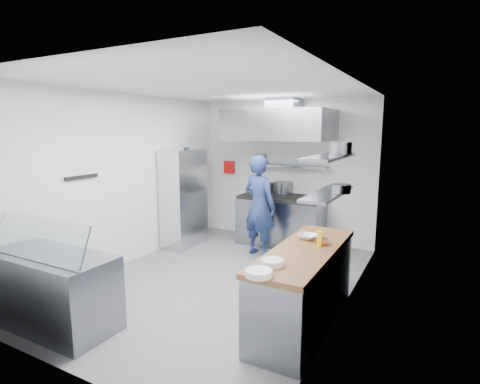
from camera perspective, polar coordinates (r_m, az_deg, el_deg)
The scene contains 34 objects.
floor at distance 5.73m, azimuth -2.92°, elevation -13.32°, with size 5.00×5.00×0.00m, color #5D5D60.
ceiling at distance 5.31m, azimuth -3.18°, elevation 15.73°, with size 5.00×5.00×0.00m, color silver.
wall_back at distance 7.58m, azimuth 6.83°, elevation 3.23°, with size 3.60×0.02×2.80m, color white.
wall_front at distance 3.50m, azimuth -24.86°, elevation -5.02°, with size 3.60×0.02×2.80m, color white.
wall_left at distance 6.46m, azimuth -16.83°, elevation 1.79°, with size 5.00×0.02×2.80m, color white.
wall_right at distance 4.68m, azimuth 16.13°, elevation -1.00°, with size 5.00×0.02×2.80m, color white.
gas_range at distance 7.34m, azimuth 6.26°, elevation -4.51°, with size 1.60×0.80×0.90m, color gray.
cooktop at distance 7.24m, azimuth 6.33°, elevation -0.82°, with size 1.57×0.78×0.06m, color black.
stock_pot_left at distance 7.66m, azimuth 4.13°, elevation 0.77°, with size 0.29×0.29×0.20m, color slate.
stock_pot_mid at distance 7.51m, azimuth 6.62°, elevation 0.72°, with size 0.33×0.33×0.24m, color slate.
over_range_shelf at distance 7.38m, azimuth 7.11°, elevation 3.99°, with size 1.60×0.30×0.04m, color gray.
shelf_pot_a at distance 7.74m, azimuth 3.25°, elevation 5.12°, with size 0.23×0.23×0.18m, color slate.
extractor_hood at distance 6.96m, azimuth 5.99°, elevation 10.11°, with size 1.90×1.15×0.55m, color gray.
hood_duct at distance 7.18m, azimuth 6.75°, elevation 13.11°, with size 0.55×0.55×0.24m, color slate.
red_firebox at distance 8.06m, azimuth -1.64°, elevation 3.81°, with size 0.22×0.10×0.26m, color red.
chef at distance 6.58m, azimuth 2.98°, elevation -2.15°, with size 0.65×0.43×1.79m, color navy.
wire_rack at distance 7.23m, azimuth -8.57°, elevation -0.92°, with size 0.50×0.90×1.85m, color silver.
rack_bin_a at distance 7.18m, azimuth -9.01°, elevation -2.02°, with size 0.15×0.19×0.17m, color white.
rack_bin_b at distance 7.38m, azimuth -7.45°, elevation 2.26°, with size 0.14×0.18×0.16m, color yellow.
rack_jar at distance 7.14m, azimuth -8.13°, elevation 6.04°, with size 0.11×0.11×0.18m, color black.
knife_strip at distance 5.83m, azimuth -22.98°, elevation 2.12°, with size 0.04×0.55×0.05m, color black.
prep_counter_base at distance 4.49m, azimuth 9.73°, elevation -14.32°, with size 0.62×2.00×0.84m, color gray.
prep_counter_top at distance 4.33m, azimuth 9.90°, elevation -8.86°, with size 0.65×2.04×0.06m, color olive.
plate_stack_a at distance 3.50m, azimuth 2.89°, elevation -12.24°, with size 0.25×0.25×0.06m, color white.
plate_stack_b at distance 3.77m, azimuth 5.00°, elevation -10.62°, with size 0.22×0.22×0.06m, color white.
copper_pan at distance 4.52m, azimuth 12.28°, elevation -7.34°, with size 0.16×0.16×0.06m, color #B56633.
squeeze_bottle at distance 4.41m, azimuth 12.01°, elevation -6.97°, with size 0.05×0.05×0.18m, color yellow.
mixing_bowl at distance 4.69m, azimuth 10.23°, elevation -6.69°, with size 0.23×0.23×0.06m, color white.
wall_shelf_lower at distance 4.42m, azimuth 13.34°, elevation -0.19°, with size 0.30×1.30×0.04m, color gray.
wall_shelf_upper at distance 4.37m, azimuth 13.55°, elevation 5.25°, with size 0.30×1.30×0.04m, color gray.
shelf_pot_c at distance 4.34m, azimuth 15.18°, elevation 0.49°, with size 0.21×0.21×0.10m, color slate.
shelf_pot_d at distance 4.55m, azimuth 15.06°, elevation 6.49°, with size 0.26×0.26×0.14m, color slate.
display_case at distance 4.86m, azimuth -26.52°, elevation -13.28°, with size 1.50×0.70×0.85m, color gray.
display_glass at distance 4.59m, azimuth -28.35°, elevation -6.22°, with size 1.47×0.02×0.45m, color silver.
Camera 1 is at (2.75, -4.51, 2.23)m, focal length 28.00 mm.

